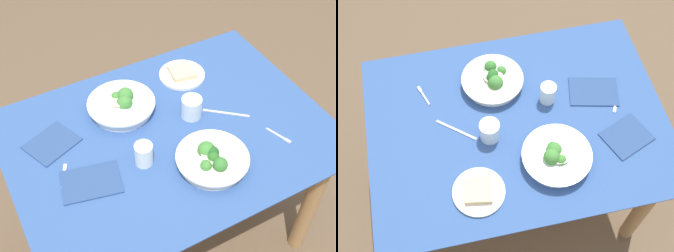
{
  "view_description": "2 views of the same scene",
  "coord_description": "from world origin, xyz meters",
  "views": [
    {
      "loc": [
        -0.58,
        -1.06,
        2.04
      ],
      "look_at": [
        0.01,
        0.03,
        0.74
      ],
      "focal_mm": 48.61,
      "sensor_mm": 36.0,
      "label": 1
    },
    {
      "loc": [
        0.26,
        0.96,
        2.35
      ],
      "look_at": [
        0.05,
        0.02,
        0.74
      ],
      "focal_mm": 48.62,
      "sensor_mm": 36.0,
      "label": 2
    }
  ],
  "objects": [
    {
      "name": "napkin_folded_upper",
      "position": [
        -0.42,
        0.17,
        0.73
      ],
      "size": [
        0.22,
        0.21,
        0.01
      ],
      "primitive_type": "cube",
      "rotation": [
        0.0,
        0.0,
        0.39
      ],
      "color": "navy",
      "rests_on": "dining_table"
    },
    {
      "name": "fork_by_far_bowl",
      "position": [
        0.37,
        -0.22,
        0.73
      ],
      "size": [
        0.05,
        0.11,
        0.0
      ],
      "rotation": [
        0.0,
        0.0,
        5.05
      ],
      "color": "#B7B7BC",
      "rests_on": "dining_table"
    },
    {
      "name": "bread_side_plate",
      "position": [
        0.22,
        0.28,
        0.74
      ],
      "size": [
        0.2,
        0.2,
        0.03
      ],
      "color": "silver",
      "rests_on": "dining_table"
    },
    {
      "name": "broccoli_bowl_near",
      "position": [
        0.06,
        -0.21,
        0.76
      ],
      "size": [
        0.27,
        0.27,
        0.09
      ],
      "color": "silver",
      "rests_on": "dining_table"
    },
    {
      "name": "water_glass_center",
      "position": [
        -0.15,
        -0.08,
        0.77
      ],
      "size": [
        0.07,
        0.07,
        0.09
      ],
      "primitive_type": "cylinder",
      "color": "silver",
      "rests_on": "dining_table"
    },
    {
      "name": "ground_plane",
      "position": [
        0.0,
        0.0,
        0.0
      ],
      "size": [
        6.0,
        6.0,
        0.0
      ],
      "primitive_type": "plane",
      "color": "brown"
    },
    {
      "name": "fork_by_near_bowl",
      "position": [
        -0.43,
        0.0,
        0.73
      ],
      "size": [
        0.06,
        0.1,
        0.0
      ],
      "rotation": [
        0.0,
        0.0,
        1.12
      ],
      "color": "#B7B7BC",
      "rests_on": "dining_table"
    },
    {
      "name": "dining_table",
      "position": [
        0.0,
        0.0,
        0.61
      ],
      "size": [
        1.25,
        0.92,
        0.73
      ],
      "color": "#2D4C84",
      "rests_on": "ground_plane"
    },
    {
      "name": "broccoli_bowl_far",
      "position": [
        -0.11,
        0.21,
        0.76
      ],
      "size": [
        0.28,
        0.28,
        0.09
      ],
      "color": "white",
      "rests_on": "dining_table"
    },
    {
      "name": "napkin_folded_lower",
      "position": [
        -0.36,
        -0.08,
        0.73
      ],
      "size": [
        0.24,
        0.19,
        0.01
      ],
      "primitive_type": "cube",
      "rotation": [
        0.0,
        0.0,
        -0.23
      ],
      "color": "navy",
      "rests_on": "dining_table"
    },
    {
      "name": "table_knife_left",
      "position": [
        0.26,
        -0.01,
        0.73
      ],
      "size": [
        0.15,
        0.13,
        0.0
      ],
      "primitive_type": "cube",
      "rotation": [
        0.0,
        0.0,
        5.59
      ],
      "color": "#B7B7BC",
      "rests_on": "dining_table"
    },
    {
      "name": "water_glass_side",
      "position": [
        0.13,
        0.04,
        0.77
      ],
      "size": [
        0.08,
        0.08,
        0.09
      ],
      "primitive_type": "cylinder",
      "color": "silver",
      "rests_on": "dining_table"
    }
  ]
}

